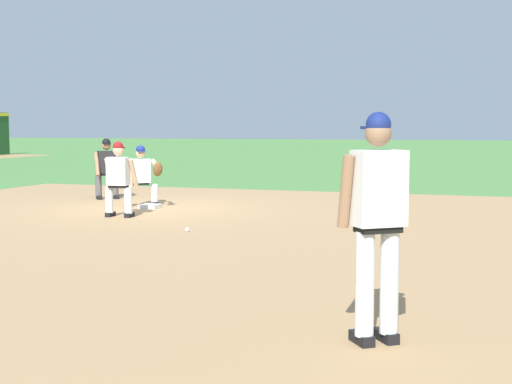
{
  "coord_description": "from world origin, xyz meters",
  "views": [
    {
      "loc": [
        -13.62,
        -6.84,
        1.75
      ],
      "look_at": [
        -5.61,
        -4.21,
        0.97
      ],
      "focal_mm": 50.0,
      "sensor_mm": 36.0,
      "label": 1
    }
  ],
  "objects": [
    {
      "name": "pitcher",
      "position": [
        -7.97,
        -6.01,
        1.06
      ],
      "size": [
        0.85,
        0.57,
        1.86
      ],
      "color": "black",
      "rests_on": "ground"
    },
    {
      "name": "infield_dirt_patch",
      "position": [
        -4.01,
        -3.01,
        0.0
      ],
      "size": [
        18.0,
        18.0,
        0.01
      ],
      "primitive_type": "cube",
      "color": "tan",
      "rests_on": "ground"
    },
    {
      "name": "first_baseman",
      "position": [
        0.27,
        0.32,
        0.73
      ],
      "size": [
        0.78,
        1.06,
        1.34
      ],
      "color": "black",
      "rests_on": "ground"
    },
    {
      "name": "baseball",
      "position": [
        -2.86,
        -2.11,
        0.04
      ],
      "size": [
        0.07,
        0.07,
        0.07
      ],
      "primitive_type": "sphere",
      "color": "white",
      "rests_on": "ground"
    },
    {
      "name": "ground_plane",
      "position": [
        0.0,
        0.0,
        0.0
      ],
      "size": [
        160.0,
        160.0,
        0.0
      ],
      "primitive_type": "plane",
      "color": "#518942"
    },
    {
      "name": "first_base_bag",
      "position": [
        0.0,
        0.0,
        0.04
      ],
      "size": [
        0.38,
        0.38,
        0.09
      ],
      "primitive_type": "cube",
      "color": "white",
      "rests_on": "ground"
    },
    {
      "name": "baserunner",
      "position": [
        -1.5,
        -0.09,
        0.79
      ],
      "size": [
        0.46,
        0.61,
        1.46
      ],
      "color": "black",
      "rests_on": "ground"
    },
    {
      "name": "umpire",
      "position": [
        1.47,
        1.88,
        0.79
      ],
      "size": [
        0.66,
        0.68,
        1.46
      ],
      "color": "black",
      "rests_on": "ground"
    }
  ]
}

